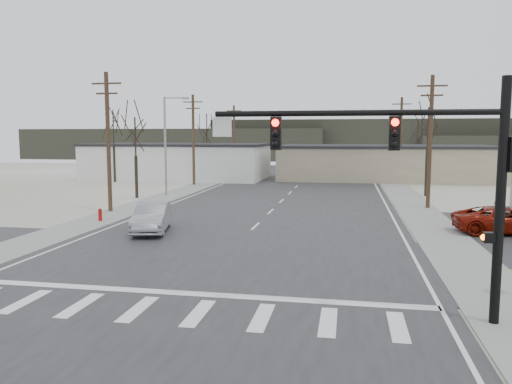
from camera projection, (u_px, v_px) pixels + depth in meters
ground at (223, 259)px, 22.52m from camera, size 140.00×140.00×0.00m
main_road at (273, 210)px, 37.17m from camera, size 18.00×110.00×0.05m
cross_road at (223, 258)px, 22.52m from camera, size 90.00×10.00×0.04m
sidewalk_left at (162, 198)px, 43.98m from camera, size 3.00×90.00×0.06m
sidewalk_right at (412, 204)px, 40.13m from camera, size 3.00×90.00×0.06m
traffic_signal_mast at (432, 165)px, 14.50m from camera, size 8.95×0.43×7.20m
fire_hydrant at (100, 215)px, 32.14m from camera, size 0.24×0.24×0.87m
building_left_far at (179, 161)px, 64.24m from camera, size 22.30×12.30×4.50m
building_right_far at (384, 162)px, 63.44m from camera, size 26.30×14.30×4.30m
upole_left_b at (108, 140)px, 35.74m from camera, size 2.20×0.30×10.00m
upole_left_c at (193, 138)px, 55.28m from camera, size 2.20×0.30×10.00m
upole_left_d at (234, 137)px, 74.81m from camera, size 2.20×0.30×10.00m
upole_right_a at (430, 140)px, 37.42m from camera, size 2.20×0.30×10.00m
upole_right_b at (401, 138)px, 58.91m from camera, size 2.20×0.30×10.00m
streetlight_main at (167, 140)px, 45.40m from camera, size 2.40×0.25×9.00m
tree_left_near at (135, 139)px, 43.83m from camera, size 3.30×3.30×7.35m
tree_right_mid at (428, 131)px, 44.98m from camera, size 3.74×3.74×8.33m
tree_left_far at (207, 130)px, 69.29m from camera, size 3.96×3.96×8.82m
tree_right_far at (418, 135)px, 69.96m from camera, size 3.52×3.52×7.84m
tree_left_mid at (113, 129)px, 59.02m from camera, size 3.96×3.96×8.82m
hill_left at (176, 144)px, 118.35m from camera, size 70.00×18.00×7.00m
hill_center at (392, 140)px, 113.06m from camera, size 80.00×18.00×9.00m
sedan_crossing at (152, 217)px, 28.59m from camera, size 2.83×5.24×1.64m
car_far_a at (310, 168)px, 71.34m from camera, size 3.95×5.98×1.61m
car_far_b at (300, 163)px, 86.42m from camera, size 2.71×4.74×1.52m
car_parked_red at (504, 220)px, 28.06m from camera, size 5.62×2.91×1.51m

